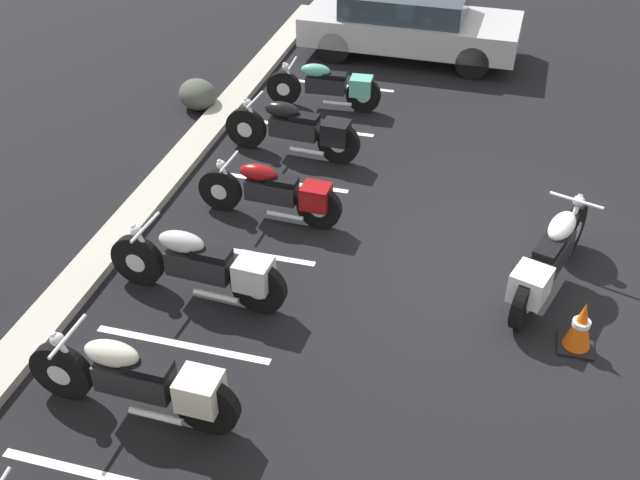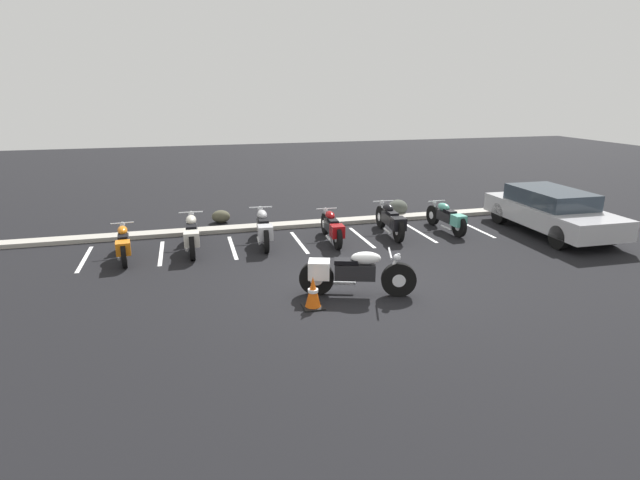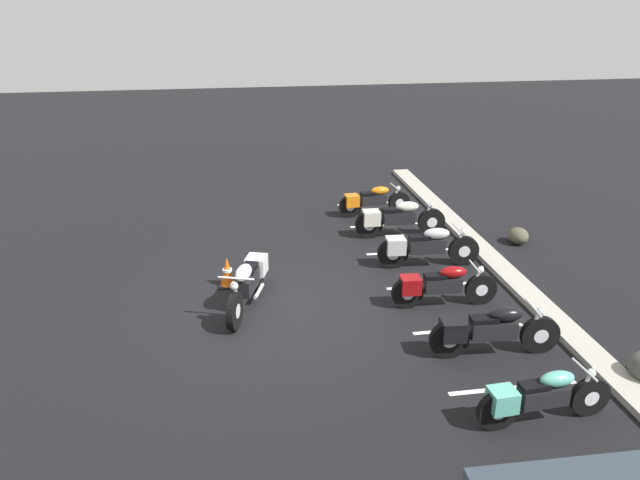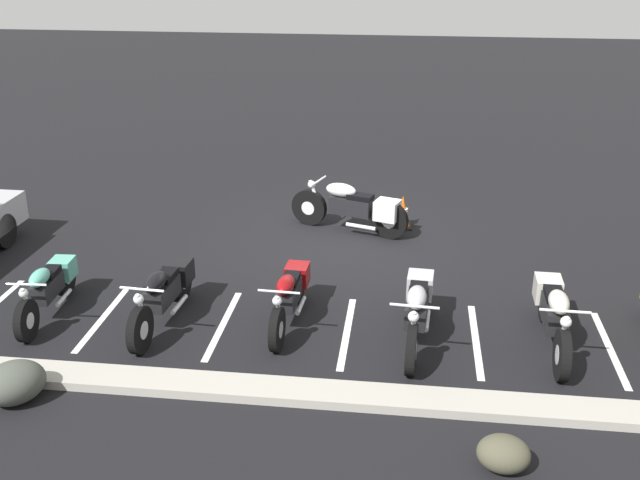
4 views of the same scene
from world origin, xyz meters
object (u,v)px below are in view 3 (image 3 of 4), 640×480
at_px(motorcycle_white_featured, 248,281).
at_px(parked_bike_5, 539,397).
at_px(parked_bike_3, 439,285).
at_px(traffic_cone, 227,272).
at_px(parked_bike_2, 424,246).
at_px(parked_bike_1, 396,218).
at_px(parked_bike_4, 489,330).
at_px(parked_bike_0, 371,200).
at_px(landscape_rock_1, 518,236).

xyz_separation_m(motorcycle_white_featured, parked_bike_5, (4.29, 3.85, -0.07)).
bearing_deg(parked_bike_3, parked_bike_5, -84.31).
bearing_deg(traffic_cone, parked_bike_2, 93.84).
bearing_deg(parked_bike_5, parked_bike_3, 89.59).
height_order(parked_bike_1, parked_bike_4, parked_bike_1).
bearing_deg(parked_bike_2, parked_bike_0, 99.17).
height_order(parked_bike_0, parked_bike_2, parked_bike_2).
bearing_deg(parked_bike_3, parked_bike_4, -80.40).
bearing_deg(motorcycle_white_featured, parked_bike_0, 160.89).
xyz_separation_m(parked_bike_1, landscape_rock_1, (0.94, 2.82, -0.28)).
xyz_separation_m(parked_bike_4, landscape_rock_1, (-4.63, 2.78, -0.27)).
bearing_deg(parked_bike_4, traffic_cone, 145.22).
height_order(motorcycle_white_featured, parked_bike_0, motorcycle_white_featured).
bearing_deg(traffic_cone, parked_bike_5, 39.17).
distance_m(parked_bike_4, landscape_rock_1, 5.41).
bearing_deg(landscape_rock_1, parked_bike_0, -130.28).
relative_size(parked_bike_0, landscape_rock_1, 3.51).
relative_size(parked_bike_0, parked_bike_2, 0.88).
xyz_separation_m(parked_bike_1, parked_bike_4, (5.57, 0.04, -0.01)).
xyz_separation_m(parked_bike_0, parked_bike_5, (9.03, 0.25, 0.01)).
distance_m(parked_bike_2, landscape_rock_1, 2.89).
height_order(motorcycle_white_featured, traffic_cone, motorcycle_white_featured).
bearing_deg(parked_bike_2, parked_bike_5, -87.22).
height_order(parked_bike_4, traffic_cone, parked_bike_4).
height_order(motorcycle_white_featured, parked_bike_3, motorcycle_white_featured).
bearing_deg(landscape_rock_1, motorcycle_white_featured, -72.13).
bearing_deg(parked_bike_0, parked_bike_5, -93.68).
height_order(parked_bike_2, parked_bike_4, parked_bike_2).
relative_size(parked_bike_1, parked_bike_3, 1.09).
bearing_deg(parked_bike_3, parked_bike_0, 93.24).
distance_m(parked_bike_5, traffic_cone, 6.71).
xyz_separation_m(motorcycle_white_featured, parked_bike_1, (-3.08, 3.84, -0.02)).
distance_m(parked_bike_0, traffic_cone, 5.53).
height_order(parked_bike_2, landscape_rock_1, parked_bike_2).
bearing_deg(parked_bike_1, motorcycle_white_featured, -139.85).
height_order(parked_bike_1, parked_bike_5, parked_bike_1).
bearing_deg(landscape_rock_1, parked_bike_3, -46.93).
bearing_deg(parked_bike_4, parked_bike_1, 94.18).
distance_m(motorcycle_white_featured, parked_bike_5, 5.77).
relative_size(parked_bike_5, traffic_cone, 3.22).
bearing_deg(parked_bike_2, traffic_cone, -172.43).
height_order(parked_bike_2, parked_bike_3, parked_bike_2).
xyz_separation_m(parked_bike_2, parked_bike_5, (5.49, -0.09, -0.05)).
relative_size(parked_bike_2, parked_bike_5, 1.11).
bearing_deg(parked_bike_2, motorcycle_white_featured, -159.30).
bearing_deg(traffic_cone, parked_bike_0, 133.75).
relative_size(parked_bike_0, parked_bike_1, 0.88).
relative_size(motorcycle_white_featured, parked_bike_5, 1.12).
xyz_separation_m(parked_bike_3, parked_bike_4, (1.83, 0.22, 0.03)).
bearing_deg(parked_bike_5, motorcycle_white_featured, 128.45).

